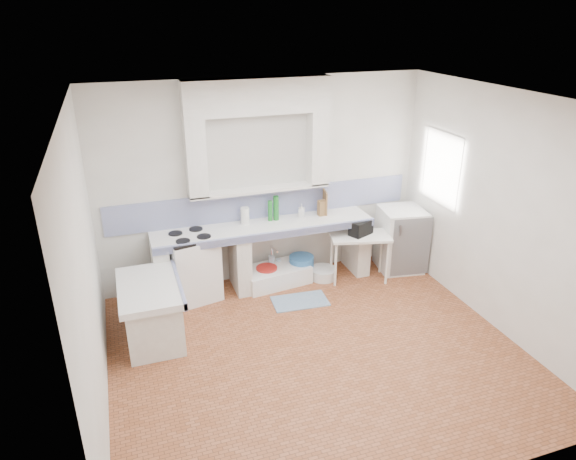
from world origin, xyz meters
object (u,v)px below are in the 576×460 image
object	(u,v)px
stove	(192,268)
fridge	(400,239)
side_table	(359,257)
sink	(276,276)

from	to	relation	value
stove	fridge	size ratio (longest dim) A/B	0.93
side_table	fridge	xyz separation A→B (m)	(0.73, 0.12, 0.12)
sink	fridge	xyz separation A→B (m)	(1.88, -0.14, 0.36)
stove	sink	distance (m)	1.20
stove	sink	world-z (taller)	stove
side_table	fridge	distance (m)	0.75
sink	side_table	bearing A→B (deg)	-20.45
stove	sink	xyz separation A→B (m)	(1.16, -0.01, -0.32)
sink	side_table	xyz separation A→B (m)	(1.15, -0.26, 0.23)
stove	fridge	world-z (taller)	fridge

